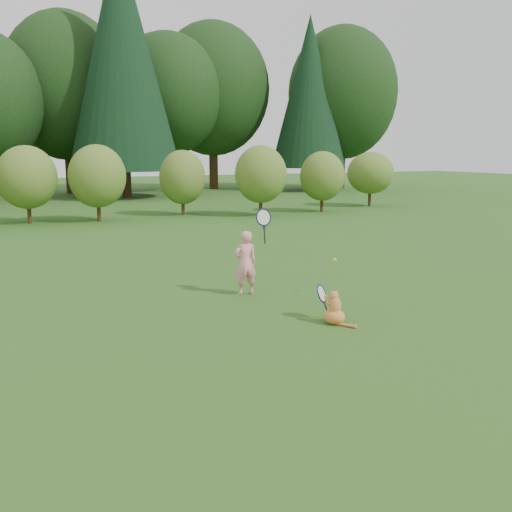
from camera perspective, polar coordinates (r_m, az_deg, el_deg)
name	(u,v)px	position (r m, az deg, el deg)	size (l,w,h in m)	color
ground	(266,306)	(9.55, 0.98, -5.02)	(100.00, 100.00, 0.00)	#2A5919
shrub_row	(108,183)	(21.67, -14.57, 7.09)	(28.00, 3.00, 2.80)	#516B21
woodland_backdrop	(63,51)	(31.90, -18.74, 18.86)	(48.00, 10.00, 15.00)	black
child	(246,261)	(10.19, -1.01, -0.53)	(0.67, 0.44, 1.73)	pink
cat	(334,306)	(8.63, 7.80, -4.99)	(0.39, 0.75, 0.69)	#C37D25
tennis_ball	(335,260)	(10.26, 7.87, -0.39)	(0.07, 0.07, 0.07)	gold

